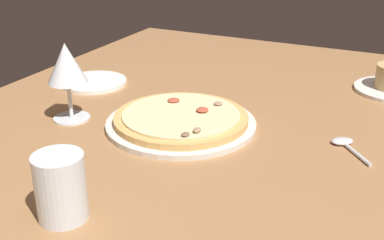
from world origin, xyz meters
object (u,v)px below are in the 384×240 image
wine_glass_far (67,67)px  water_glass (61,191)px  spoon (346,144)px  side_plate (94,82)px  pizza_main (181,120)px

wine_glass_far → water_glass: 35.14cm
water_glass → spoon: bearing=141.7°
wine_glass_far → spoon: wine_glass_far is taller
wine_glass_far → side_plate: wine_glass_far is taller
water_glass → side_plate: bearing=-148.2°
side_plate → spoon: 60.30cm
pizza_main → spoon: size_ratio=3.03×
side_plate → water_glass: bearing=31.8°
spoon → wine_glass_far: bearing=-77.9°
wine_glass_far → side_plate: 23.50cm
pizza_main → wine_glass_far: (6.35, -21.07, 9.62)cm
water_glass → pizza_main: bearing=179.1°
spoon → pizza_main: bearing=-81.2°
wine_glass_far → side_plate: (-19.25, -8.61, -10.37)cm
wine_glass_far → pizza_main: bearing=106.8°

